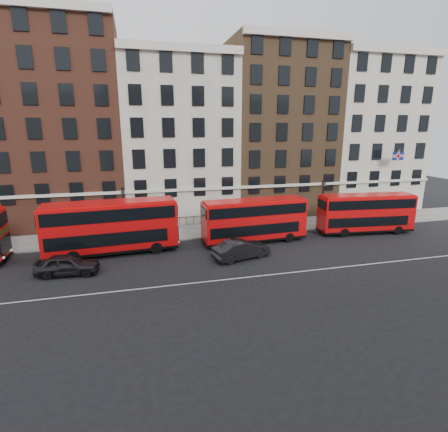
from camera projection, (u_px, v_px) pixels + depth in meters
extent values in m
plane|color=black|center=(210.00, 270.00, 27.39)|extent=(120.00, 120.00, 0.00)
cube|color=gray|center=(190.00, 232.00, 37.23)|extent=(80.00, 5.00, 0.15)
cube|color=gray|center=(194.00, 239.00, 34.88)|extent=(80.00, 0.30, 0.16)
cube|color=white|center=(216.00, 281.00, 25.51)|extent=(70.00, 0.12, 0.01)
cube|color=brown|center=(62.00, 126.00, 38.51)|extent=(12.80, 10.00, 22.00)
cube|color=beige|center=(37.00, 3.00, 30.95)|extent=(12.80, 0.50, 0.80)
cube|color=#A09B8D|center=(178.00, 139.00, 41.93)|extent=(12.80, 10.00, 19.00)
cube|color=beige|center=(182.00, 47.00, 34.74)|extent=(12.80, 0.50, 0.80)
cube|color=brown|center=(278.00, 130.00, 44.73)|extent=(12.80, 10.00, 21.00)
cube|color=beige|center=(301.00, 33.00, 37.30)|extent=(12.80, 0.50, 0.80)
cube|color=#BBB4A2|center=(364.00, 134.00, 47.91)|extent=(12.80, 10.00, 20.00)
cube|color=beige|center=(401.00, 50.00, 40.59)|extent=(12.80, 0.50, 0.80)
cube|color=black|center=(6.00, 244.00, 28.47)|extent=(0.12, 2.29, 1.35)
cube|color=black|center=(4.00, 231.00, 28.20)|extent=(0.12, 1.98, 0.44)
cube|color=red|center=(112.00, 227.00, 30.33)|extent=(11.31, 3.44, 4.19)
cube|color=black|center=(113.00, 248.00, 30.82)|extent=(11.31, 3.49, 0.25)
cube|color=black|center=(108.00, 235.00, 30.41)|extent=(10.04, 3.44, 1.11)
cube|color=black|center=(110.00, 212.00, 30.01)|extent=(10.89, 3.50, 1.06)
cube|color=red|center=(110.00, 203.00, 29.80)|extent=(10.98, 3.21, 0.19)
cube|color=black|center=(176.00, 230.00, 32.25)|extent=(0.25, 2.34, 1.38)
cube|color=black|center=(175.00, 218.00, 31.97)|extent=(0.23, 2.02, 0.45)
cylinder|color=black|center=(156.00, 248.00, 30.82)|extent=(1.08, 0.37, 1.06)
cylinder|color=black|center=(153.00, 240.00, 33.01)|extent=(1.08, 0.37, 1.06)
cylinder|color=black|center=(73.00, 257.00, 28.75)|extent=(1.08, 0.37, 1.06)
cylinder|color=black|center=(76.00, 247.00, 30.94)|extent=(1.08, 0.37, 1.06)
cube|color=red|center=(254.00, 220.00, 33.52)|extent=(10.14, 2.95, 3.77)
cube|color=black|center=(254.00, 238.00, 33.96)|extent=(10.15, 2.99, 0.23)
cube|color=black|center=(251.00, 227.00, 33.60)|extent=(9.00, 2.96, 1.00)
cube|color=black|center=(255.00, 208.00, 33.23)|extent=(9.77, 3.01, 0.95)
cube|color=red|center=(255.00, 200.00, 33.04)|extent=(9.85, 2.75, 0.17)
cube|color=black|center=(301.00, 223.00, 35.17)|extent=(0.20, 2.10, 1.24)
cube|color=black|center=(301.00, 213.00, 34.92)|extent=(0.18, 1.82, 0.40)
cylinder|color=black|center=(289.00, 237.00, 33.91)|extent=(0.97, 0.32, 0.95)
cylinder|color=black|center=(279.00, 231.00, 35.88)|extent=(0.97, 0.32, 0.95)
cylinder|color=black|center=(230.00, 244.00, 32.13)|extent=(0.97, 0.32, 0.95)
cylinder|color=black|center=(223.00, 237.00, 34.10)|extent=(0.97, 0.32, 0.95)
cube|color=red|center=(366.00, 213.00, 36.46)|extent=(9.99, 3.27, 3.69)
cube|color=black|center=(364.00, 229.00, 36.89)|extent=(9.99, 3.31, 0.22)
cube|color=black|center=(363.00, 219.00, 36.57)|extent=(8.88, 3.24, 0.98)
cube|color=black|center=(367.00, 202.00, 36.17)|extent=(9.63, 3.31, 0.93)
cube|color=red|center=(368.00, 195.00, 35.99)|extent=(9.69, 3.06, 0.17)
cube|color=black|center=(408.00, 218.00, 37.36)|extent=(0.27, 2.05, 1.21)
cube|color=black|center=(409.00, 209.00, 37.11)|extent=(0.25, 1.77, 0.39)
cylinder|color=black|center=(398.00, 230.00, 36.35)|extent=(0.96, 0.35, 0.93)
cylinder|color=black|center=(386.00, 225.00, 38.35)|extent=(0.96, 0.35, 0.93)
cylinder|color=black|center=(344.00, 233.00, 35.47)|extent=(0.96, 0.35, 0.93)
cylinder|color=black|center=(335.00, 227.00, 37.47)|extent=(0.96, 0.35, 0.93)
imported|color=black|center=(68.00, 265.00, 26.42)|extent=(4.78, 2.29, 1.58)
imported|color=black|center=(241.00, 249.00, 29.64)|extent=(5.28, 2.99, 1.65)
cylinder|color=black|center=(125.00, 218.00, 33.46)|extent=(0.14, 0.14, 4.60)
cylinder|color=black|center=(126.00, 238.00, 33.96)|extent=(0.32, 0.32, 0.60)
cube|color=#262626|center=(123.00, 192.00, 32.83)|extent=(0.32, 0.32, 0.55)
cone|color=black|center=(122.00, 188.00, 32.74)|extent=(0.44, 0.44, 0.25)
cylinder|color=black|center=(322.00, 207.00, 38.00)|extent=(0.14, 0.14, 4.60)
cylinder|color=black|center=(321.00, 225.00, 38.50)|extent=(0.32, 0.32, 0.60)
cube|color=#262626|center=(324.00, 184.00, 37.37)|extent=(0.32, 0.32, 0.55)
cone|color=black|center=(324.00, 180.00, 37.28)|extent=(0.44, 0.44, 0.25)
cylinder|color=black|center=(401.00, 211.00, 40.53)|extent=(0.12, 0.12, 2.60)
cube|color=black|center=(403.00, 197.00, 40.00)|extent=(0.25, 0.30, 0.75)
sphere|color=red|center=(405.00, 196.00, 39.78)|extent=(0.14, 0.14, 0.14)
sphere|color=#0C9919|center=(404.00, 200.00, 39.89)|extent=(0.14, 0.14, 0.14)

